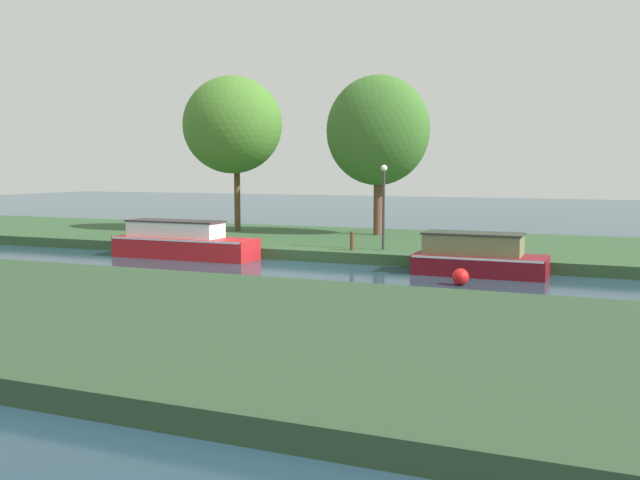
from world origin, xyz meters
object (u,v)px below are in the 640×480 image
Objects in this scene: willow_tree_centre at (377,131)px; maroon_barge at (478,257)px; lamp_post at (384,197)px; red_narrowboat at (183,242)px; willow_tree_left at (232,125)px; mooring_post_near at (352,241)px; channel_buoy at (460,277)px.

maroon_barge is at bearing -52.25° from willow_tree_centre.
willow_tree_centre reaches higher than lamp_post.
maroon_barge is 11.09m from red_narrowboat.
willow_tree_left is 10.37m from mooring_post_near.
red_narrowboat is 8.30m from willow_tree_left.
lamp_post is 6.13m from channel_buoy.
willow_tree_centre is at bearing 127.75° from maroon_barge.
lamp_post reaches higher than mooring_post_near.
mooring_post_near is (0.99, -5.94, -4.28)m from willow_tree_centre.
lamp_post is (2.00, -5.36, -2.69)m from willow_tree_centre.
lamp_post is at bearing 150.50° from maroon_barge.
channel_buoy is at bearing -49.64° from lamp_post.
red_narrowboat is at bearing 180.00° from maroon_barge.
red_narrowboat is 11.23m from channel_buoy.
willow_tree_centre is 14.33× the size of channel_buoy.
willow_tree_centre is (5.26, 7.53, 4.42)m from red_narrowboat.
lamp_post is 4.49× the size of mooring_post_near.
willow_tree_left reaches higher than red_narrowboat.
willow_tree_centre is (-5.83, 7.53, 4.44)m from maroon_barge.
maroon_barge is at bearing -29.50° from lamp_post.
mooring_post_near is (6.25, 1.59, 0.14)m from red_narrowboat.
channel_buoy is (4.74, -3.82, -0.50)m from mooring_post_near.
willow_tree_centre reaches higher than channel_buoy.
willow_tree_centre is at bearing 7.67° from willow_tree_left.
willow_tree_centre is 2.28× the size of lamp_post.
willow_tree_left reaches higher than lamp_post.
lamp_post is 1.97m from mooring_post_near.
maroon_barge is 4.73m from lamp_post.
willow_tree_centre is 12.28m from channel_buoy.
red_narrowboat is 1.82× the size of lamp_post.
channel_buoy is at bearing -11.46° from red_narrowboat.
red_narrowboat is at bearing -165.77° from mooring_post_near.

